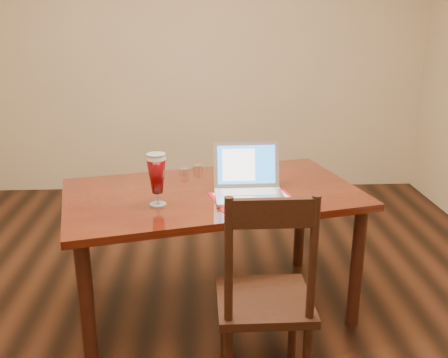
{
  "coord_description": "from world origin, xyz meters",
  "views": [
    {
      "loc": [
        0.08,
        -2.3,
        1.67
      ],
      "look_at": [
        0.21,
        0.26,
        0.83
      ],
      "focal_mm": 40.0,
      "sensor_mm": 36.0,
      "label": 1
    }
  ],
  "objects": [
    {
      "name": "dining_table",
      "position": [
        0.15,
        0.29,
        0.67
      ],
      "size": [
        1.76,
        1.24,
        1.02
      ],
      "rotation": [
        0.0,
        0.0,
        0.24
      ],
      "color": "#501B0A",
      "rests_on": "ground"
    },
    {
      "name": "dining_chair",
      "position": [
        0.36,
        -0.37,
        0.47
      ],
      "size": [
        0.43,
        0.41,
        1.0
      ],
      "rotation": [
        0.0,
        0.0,
        0.0
      ],
      "color": "black",
      "rests_on": "ground"
    },
    {
      "name": "ground",
      "position": [
        0.0,
        0.0,
        0.0
      ],
      "size": [
        5.0,
        5.0,
        0.0
      ],
      "primitive_type": "plane",
      "color": "black",
      "rests_on": "ground"
    }
  ]
}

